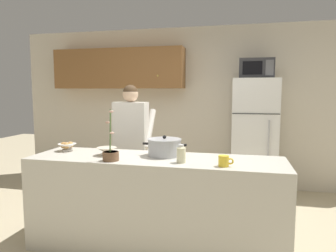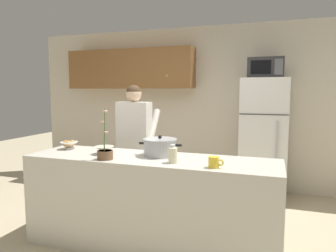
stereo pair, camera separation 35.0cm
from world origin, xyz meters
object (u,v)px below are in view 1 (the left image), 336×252
object	(u,v)px
potted_orchid	(111,154)
microwave	(256,69)
person_near_pot	(131,135)
coffee_mug	(224,161)
bread_bowl	(67,146)
bottle_near_edge	(181,154)
refrigerator	(254,138)
empty_bowl	(107,151)
cooking_pot	(164,147)

from	to	relation	value
potted_orchid	microwave	bearing A→B (deg)	56.14
person_near_pot	coffee_mug	world-z (taller)	person_near_pot
coffee_mug	bread_bowl	bearing A→B (deg)	169.29
bottle_near_edge	microwave	bearing A→B (deg)	70.00
refrigerator	potted_orchid	distance (m)	2.48
bread_bowl	empty_bowl	bearing A→B (deg)	-12.93
empty_bowl	potted_orchid	bearing A→B (deg)	-57.04
bread_bowl	microwave	bearing A→B (deg)	40.30
microwave	potted_orchid	distance (m)	2.62
refrigerator	bottle_near_edge	size ratio (longest dim) A/B	10.52
person_near_pot	bread_bowl	size ratio (longest dim) A/B	8.41
cooking_pot	bottle_near_edge	distance (m)	0.34
person_near_pot	potted_orchid	bearing A→B (deg)	-80.92
refrigerator	bottle_near_edge	xyz separation A→B (m)	(-0.72, -2.00, 0.13)
person_near_pot	bottle_near_edge	xyz separation A→B (m)	(0.81, -0.93, -0.02)
bottle_near_edge	potted_orchid	world-z (taller)	potted_orchid
empty_bowl	potted_orchid	world-z (taller)	potted_orchid
potted_orchid	bread_bowl	bearing A→B (deg)	153.07
person_near_pot	bread_bowl	bearing A→B (deg)	-126.22
refrigerator	bread_bowl	xyz separation A→B (m)	(-2.02, -1.74, 0.10)
refrigerator	potted_orchid	size ratio (longest dim) A/B	3.66
bread_bowl	cooking_pot	bearing A→B (deg)	-0.19
cooking_pot	potted_orchid	world-z (taller)	potted_orchid
microwave	empty_bowl	world-z (taller)	microwave
potted_orchid	refrigerator	bearing A→B (deg)	56.42
coffee_mug	cooking_pot	bearing A→B (deg)	152.37
person_near_pot	empty_bowl	size ratio (longest dim) A/B	8.10
coffee_mug	bottle_near_edge	size ratio (longest dim) A/B	0.79
person_near_pot	bottle_near_edge	distance (m)	1.24
coffee_mug	refrigerator	bearing A→B (deg)	80.67
empty_bowl	bottle_near_edge	distance (m)	0.80
bread_bowl	bottle_near_edge	distance (m)	1.33
refrigerator	bread_bowl	world-z (taller)	refrigerator
coffee_mug	microwave	bearing A→B (deg)	80.57
coffee_mug	bottle_near_edge	xyz separation A→B (m)	(-0.38, 0.05, 0.03)
microwave	empty_bowl	bearing A→B (deg)	-129.49
refrigerator	microwave	distance (m)	1.01
microwave	cooking_pot	world-z (taller)	microwave
refrigerator	potted_orchid	world-z (taller)	refrigerator
microwave	bottle_near_edge	distance (m)	2.28
person_near_pot	empty_bowl	distance (m)	0.79
coffee_mug	bottle_near_edge	world-z (taller)	bottle_near_edge
refrigerator	coffee_mug	distance (m)	2.09
microwave	refrigerator	bearing A→B (deg)	90.07
cooking_pot	coffee_mug	world-z (taller)	cooking_pot
person_near_pot	refrigerator	bearing A→B (deg)	34.87
bread_bowl	potted_orchid	world-z (taller)	potted_orchid
microwave	potted_orchid	world-z (taller)	microwave
cooking_pot	bread_bowl	bearing A→B (deg)	179.81
potted_orchid	coffee_mug	bearing A→B (deg)	0.64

